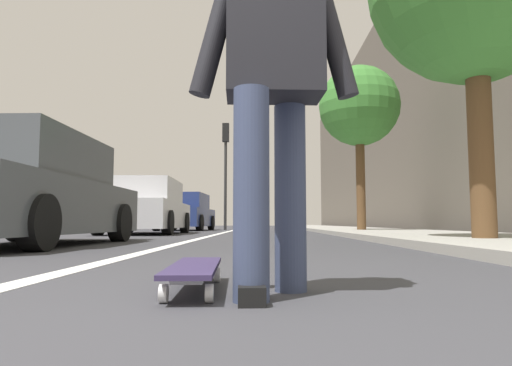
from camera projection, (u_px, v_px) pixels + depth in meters
ground_plane at (258, 235)px, 11.07m from camera, size 80.00×80.00×0.00m
lane_stripe_white at (237, 229)px, 21.04m from camera, size 52.00×0.16×0.01m
sidewalk_curb at (342, 229)px, 18.99m from camera, size 52.00×3.20×0.10m
building_facade at (382, 130)px, 23.37m from camera, size 40.00×1.20×10.11m
skateboard at (194, 269)px, 2.00m from camera, size 0.85×0.24×0.11m
skater_person at (273, 70)px, 1.92m from camera, size 0.47×0.72×1.64m
parked_car_near at (26, 193)px, 6.05m from camera, size 4.22×1.91×1.46m
parked_car_mid at (146, 208)px, 12.41m from camera, size 4.48×1.99×1.46m
parked_car_far at (186, 213)px, 18.32m from camera, size 4.31×2.02×1.47m
traffic_light at (226, 156)px, 19.52m from camera, size 0.33×0.28×4.57m
street_tree_mid at (359, 107)px, 13.66m from camera, size 2.41×2.41×5.00m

